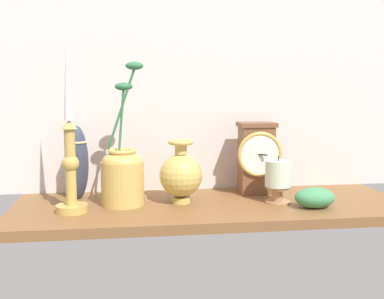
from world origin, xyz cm
name	(u,v)px	position (x,y,z in cm)	size (l,w,h in cm)	color
ground_plane	(211,208)	(0.00, 0.00, -1.20)	(100.00, 36.00, 2.40)	brown
back_wall	(200,77)	(0.00, 18.50, 32.50)	(120.00, 2.00, 65.00)	silver
mantel_clock	(257,157)	(14.44, 9.04, 10.32)	(12.40, 9.32, 19.93)	brown
candlestick_tall_left	(70,153)	(-34.35, -3.95, 14.17)	(7.54, 7.54, 42.41)	tan
brass_vase_bulbous	(181,174)	(-7.55, 1.67, 7.38)	(11.04, 11.04, 16.26)	tan
brass_vase_jar	(123,173)	(-22.27, 1.46, 8.10)	(10.99, 10.78, 35.74)	tan
pillar_candle_front	(278,178)	(17.17, -1.64, 6.34)	(6.69, 6.69, 12.12)	#B27F54
tall_ceramic_vase	(77,162)	(-34.20, 9.78, 9.92)	(5.84, 5.84, 19.54)	#32384B
ivy_sprig	(315,198)	(24.56, -7.97, 2.53)	(10.09, 7.06, 5.06)	#428A55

